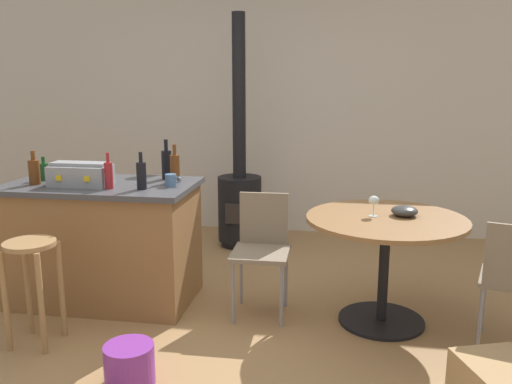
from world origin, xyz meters
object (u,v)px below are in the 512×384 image
Objects in this scene: bottle_3 at (141,175)px; wine_glass at (374,201)px; cup_1 at (171,180)px; serving_bowl at (405,211)px; bottle_5 at (167,164)px; kitchen_island at (104,242)px; bottle_1 at (175,168)px; bottle_2 at (109,175)px; toolbox at (81,175)px; bottle_4 at (44,171)px; wood_stove at (240,193)px; dining_table at (385,242)px; plastic_bucket at (129,365)px; bottle_0 at (34,171)px; cup_0 at (66,173)px; wooden_stool at (32,271)px; folding_chair_far at (262,244)px.

bottle_3 reaches higher than wine_glass.
serving_bowl is (1.65, 0.01, -0.16)m from cup_1.
cup_1 is at bearing -65.76° from bottle_5.
kitchen_island is 0.79m from bottle_1.
bottle_2 is at bearing -175.13° from bottle_3.
toolbox is at bearing -178.89° from wine_glass.
bottle_2 is 0.67m from bottle_4.
bottle_3 is (0.48, -0.05, 0.02)m from toolbox.
wood_stove is at bearing 82.43° from cup_1.
wood_stove is 8.90× the size of bottle_2.
dining_table is 1.83m from plastic_bucket.
bottle_2 is 0.51m from bottle_5.
bottle_2 is 1.38m from plastic_bucket.
wood_stove is at bearing 53.05° from bottle_0.
bottle_4 is 0.65× the size of plastic_bucket.
plastic_bucket is at bearing -144.46° from dining_table.
cup_0 is 1.79m from plastic_bucket.
bottle_1 is 0.33m from bottle_3.
bottle_3 is 0.94× the size of plastic_bucket.
bottle_5 is at bearing 98.70° from plastic_bucket.
cup_1 reaches higher than wooden_stool.
bottle_1 is 2.43× the size of cup_1.
serving_bowl is at bearing 4.38° from bottle_2.
wooden_stool is at bearing -134.15° from cup_1.
cup_1 is (-0.66, -0.01, 0.45)m from folding_chair_far.
bottle_0 reaches higher than wooden_stool.
bottle_4 is at bearing 174.52° from kitchen_island.
bottle_0 is at bearing -115.91° from cup_0.
dining_table is (2.08, -0.07, 0.13)m from kitchen_island.
wine_glass is (2.47, -0.11, -0.12)m from bottle_4.
wood_stove reaches higher than bottle_3.
plastic_bucket is (0.10, -1.24, -0.91)m from bottle_1.
wood_stove reaches higher than serving_bowl.
kitchen_island is 0.71m from bottle_4.
wooden_stool is at bearing -163.24° from dining_table.
bottle_3 reaches higher than serving_bowl.
plastic_bucket is (-1.44, -1.03, -0.47)m from dining_table.
wine_glass is (2.45, 0.05, -0.14)m from bottle_0.
wood_stove is 9.21× the size of bottle_0.
dining_table is (2.22, 0.67, 0.10)m from wooden_stool.
dining_table is 3.86× the size of plastic_bucket.
wooden_stool is 0.83m from bottle_2.
cup_1 is (0.13, -0.28, -0.07)m from bottle_5.
serving_bowl is (2.05, 0.16, -0.22)m from bottle_2.
bottle_0 is 2.13× the size of cup_0.
toolbox is at bearing -146.09° from bottle_5.
bottle_0 is at bearing -126.95° from wood_stove.
cup_1 is at bearing 178.48° from wine_glass.
toolbox is at bearing 86.41° from wooden_stool.
cup_0 is 0.42× the size of plastic_bucket.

